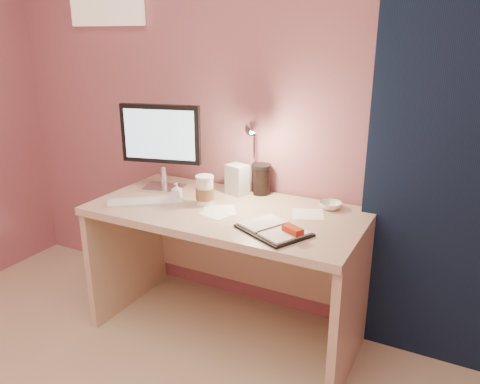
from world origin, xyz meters
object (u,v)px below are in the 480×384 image
at_px(keyboard, 146,202).
at_px(planner, 275,230).
at_px(coffee_cup, 205,191).
at_px(product_box, 237,180).
at_px(desk, 233,243).
at_px(monitor, 161,140).
at_px(dark_jar, 261,181).
at_px(lotion_bottle, 177,191).
at_px(desk_lamp, 240,149).
at_px(bowl, 330,206).

bearing_deg(keyboard, planner, -39.00).
bearing_deg(coffee_cup, product_box, 72.49).
relative_size(desk, planner, 3.72).
bearing_deg(monitor, planner, -32.49).
xyz_separation_m(planner, dark_jar, (-0.28, 0.46, 0.06)).
distance_m(keyboard, dark_jar, 0.64).
xyz_separation_m(monitor, planner, (0.81, -0.27, -0.28)).
relative_size(lotion_bottle, desk_lamp, 0.22).
relative_size(keyboard, dark_jar, 2.59).
bearing_deg(lotion_bottle, planner, -14.24).
bearing_deg(bowl, planner, -108.41).
distance_m(keyboard, desk_lamp, 0.57).
bearing_deg(desk_lamp, planner, -65.52).
bearing_deg(keyboard, desk, -10.50).
distance_m(desk, lotion_bottle, 0.42).
height_order(keyboard, lotion_bottle, lotion_bottle).
bearing_deg(product_box, dark_jar, 47.50).
distance_m(planner, dark_jar, 0.54).
bearing_deg(desk, bowl, 19.14).
relative_size(lotion_bottle, dark_jar, 0.62).
relative_size(monitor, planner, 1.29).
relative_size(keyboard, lotion_bottle, 4.19).
bearing_deg(product_box, lotion_bottle, -119.67).
bearing_deg(desk, coffee_cup, -151.39).
height_order(product_box, desk_lamp, desk_lamp).
height_order(desk, monitor, monitor).
relative_size(monitor, lotion_bottle, 5.25).
xyz_separation_m(keyboard, dark_jar, (0.47, 0.42, 0.07)).
bearing_deg(bowl, keyboard, -157.66).
height_order(coffee_cup, lotion_bottle, coffee_cup).
distance_m(desk, coffee_cup, 0.33).
relative_size(desk, coffee_cup, 8.99).
distance_m(lotion_bottle, dark_jar, 0.47).
distance_m(desk, dark_jar, 0.38).
bearing_deg(keyboard, desk_lamp, 3.53).
xyz_separation_m(lotion_bottle, desk_lamp, (0.28, 0.20, 0.22)).
xyz_separation_m(lotion_bottle, product_box, (0.25, 0.23, 0.04)).
height_order(planner, dark_jar, dark_jar).
bearing_deg(coffee_cup, bowl, 21.29).
height_order(keyboard, coffee_cup, coffee_cup).
distance_m(desk, monitor, 0.70).
height_order(coffee_cup, desk_lamp, desk_lamp).
xyz_separation_m(planner, bowl, (0.13, 0.40, 0.01)).
distance_m(monitor, planner, 0.90).
distance_m(desk, keyboard, 0.52).
height_order(lotion_bottle, product_box, product_box).
bearing_deg(lotion_bottle, coffee_cup, 0.84).
distance_m(dark_jar, product_box, 0.13).
distance_m(coffee_cup, lotion_bottle, 0.18).
bearing_deg(dark_jar, monitor, -160.55).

